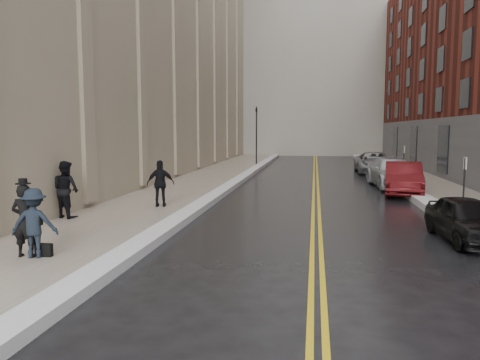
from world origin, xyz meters
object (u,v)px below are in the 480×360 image
(car_maroon, at_px, (403,178))
(pedestrian_c, at_px, (161,183))
(pedestrian_a, at_px, (66,189))
(car_silver_far, at_px, (374,163))
(car_black, at_px, (467,219))
(pedestrian_main, at_px, (25,221))
(pedestrian_b, at_px, (34,223))
(car_silver_near, at_px, (393,173))

(car_maroon, xyz_separation_m, pedestrian_c, (-10.49, -6.31, 0.27))
(pedestrian_a, bearing_deg, pedestrian_c, -109.59)
(car_silver_far, xyz_separation_m, pedestrian_c, (-10.49, -17.97, 0.30))
(car_black, height_order, car_silver_far, car_silver_far)
(car_maroon, distance_m, pedestrian_a, 15.89)
(car_maroon, bearing_deg, pedestrian_main, -121.07)
(car_silver_far, bearing_deg, pedestrian_c, -120.29)
(car_maroon, relative_size, pedestrian_main, 2.74)
(car_silver_far, height_order, pedestrian_b, pedestrian_b)
(car_black, relative_size, car_silver_near, 0.68)
(car_silver_near, relative_size, pedestrian_a, 2.81)
(car_black, bearing_deg, pedestrian_c, 156.26)
(car_silver_far, xyz_separation_m, pedestrian_main, (-11.30, -25.71, 0.27))
(car_maroon, bearing_deg, pedestrian_a, -137.19)
(car_silver_far, bearing_deg, car_black, -90.01)
(car_silver_near, distance_m, pedestrian_a, 17.83)
(car_silver_near, height_order, pedestrian_main, pedestrian_main)
(pedestrian_b, bearing_deg, pedestrian_a, -81.79)
(car_silver_far, height_order, pedestrian_a, pedestrian_a)
(car_silver_far, xyz_separation_m, pedestrian_b, (-11.06, -25.70, 0.21))
(car_silver_far, relative_size, pedestrian_main, 3.13)
(car_black, xyz_separation_m, pedestrian_main, (-11.30, -4.02, 0.39))
(pedestrian_b, xyz_separation_m, pedestrian_c, (0.57, 7.73, 0.09))
(car_silver_near, distance_m, pedestrian_b, 20.37)
(car_silver_near, height_order, pedestrian_c, pedestrian_c)
(car_maroon, relative_size, car_silver_near, 0.87)
(pedestrian_b, height_order, pedestrian_c, pedestrian_c)
(car_black, xyz_separation_m, pedestrian_c, (-10.49, 3.72, 0.43))
(car_silver_far, distance_m, pedestrian_c, 20.81)
(car_silver_far, height_order, pedestrian_main, pedestrian_main)
(pedestrian_main, bearing_deg, pedestrian_a, -75.44)
(car_black, distance_m, car_silver_near, 13.10)
(car_black, bearing_deg, car_maroon, 85.78)
(car_silver_far, relative_size, pedestrian_a, 2.80)
(pedestrian_main, distance_m, pedestrian_c, 7.78)
(car_maroon, xyz_separation_m, car_silver_near, (0.00, 3.07, 0.01))
(pedestrian_b, bearing_deg, pedestrian_main, -10.11)
(car_black, distance_m, pedestrian_c, 11.14)
(car_black, xyz_separation_m, pedestrian_b, (-11.06, -4.01, 0.34))
(pedestrian_c, bearing_deg, car_silver_far, -133.84)
(car_black, xyz_separation_m, car_maroon, (0.00, 10.03, 0.16))
(pedestrian_main, relative_size, pedestrian_b, 1.06)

